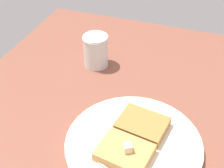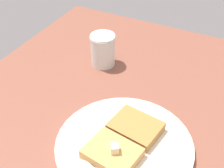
{
  "view_description": "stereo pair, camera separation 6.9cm",
  "coord_description": "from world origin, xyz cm",
  "views": [
    {
      "loc": [
        -36.19,
        1.6,
        50.23
      ],
      "look_at": [
        14.52,
        19.63,
        7.13
      ],
      "focal_mm": 50.0,
      "sensor_mm": 36.0,
      "label": 1
    },
    {
      "loc": [
        -33.47,
        -4.73,
        50.23
      ],
      "look_at": [
        14.52,
        19.63,
        7.13
      ],
      "focal_mm": 50.0,
      "sensor_mm": 36.0,
      "label": 2
    }
  ],
  "objects": [
    {
      "name": "toast_slice_left",
      "position": [
        -1.14,
        11.63,
        5.09
      ],
      "size": [
        8.8,
        10.46,
        1.98
      ],
      "primitive_type": "cube",
      "rotation": [
        0.0,
        0.0,
        -0.15
      ],
      "color": "tan",
      "rests_on": "plate"
    },
    {
      "name": "butter_pat_primary",
      "position": [
        -1.28,
        11.07,
        6.87
      ],
      "size": [
        2.09,
        2.04,
        1.58
      ],
      "primitive_type": "cube",
      "rotation": [
        0.0,
        0.0,
        0.55
      ],
      "color": "beige",
      "rests_on": "toast_slice_left"
    },
    {
      "name": "syrup_jar",
      "position": [
        26.28,
        28.23,
        6.56
      ],
      "size": [
        6.61,
        6.61,
        8.5
      ],
      "color": "#552310",
      "rests_on": "table_surface"
    },
    {
      "name": "toast_slice_middle",
      "position": [
        6.67,
        10.43,
        5.09
      ],
      "size": [
        8.8,
        10.46,
        1.98
      ],
      "primitive_type": "cube",
      "rotation": [
        0.0,
        0.0,
        -0.15
      ],
      "color": "#B57C3C",
      "rests_on": "plate"
    },
    {
      "name": "plate",
      "position": [
        2.76,
        11.03,
        3.48
      ],
      "size": [
        26.55,
        26.55,
        1.47
      ],
      "color": "silver",
      "rests_on": "table_surface"
    }
  ]
}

